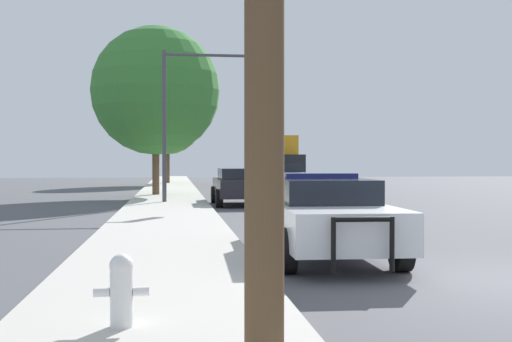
{
  "coord_description": "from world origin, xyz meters",
  "views": [
    {
      "loc": [
        -4.91,
        -8.34,
        1.71
      ],
      "look_at": [
        -1.49,
        18.04,
        1.26
      ],
      "focal_mm": 45.0,
      "sensor_mm": 36.0,
      "label": 1
    }
  ],
  "objects_px": {
    "traffic_light": "(205,96)",
    "tree_sidewalk_far": "(167,119)",
    "police_car": "(324,214)",
    "box_truck": "(277,159)",
    "car_background_midblock": "(239,185)",
    "car_background_oncoming": "(287,176)",
    "fire_hydrant": "(122,288)",
    "tree_sidewalk_mid": "(156,91)"
  },
  "relations": [
    {
      "from": "fire_hydrant",
      "to": "car_background_midblock",
      "type": "relative_size",
      "value": 0.17
    },
    {
      "from": "police_car",
      "to": "car_background_oncoming",
      "type": "bearing_deg",
      "value": -96.99
    },
    {
      "from": "car_background_oncoming",
      "to": "tree_sidewalk_far",
      "type": "height_order",
      "value": "tree_sidewalk_far"
    },
    {
      "from": "car_background_midblock",
      "to": "police_car",
      "type": "bearing_deg",
      "value": -89.7
    },
    {
      "from": "police_car",
      "to": "fire_hydrant",
      "type": "relative_size",
      "value": 7.37
    },
    {
      "from": "car_background_midblock",
      "to": "tree_sidewalk_mid",
      "type": "relative_size",
      "value": 0.52
    },
    {
      "from": "traffic_light",
      "to": "tree_sidewalk_far",
      "type": "relative_size",
      "value": 0.83
    },
    {
      "from": "police_car",
      "to": "box_truck",
      "type": "bearing_deg",
      "value": -96.02
    },
    {
      "from": "police_car",
      "to": "car_background_oncoming",
      "type": "height_order",
      "value": "car_background_oncoming"
    },
    {
      "from": "tree_sidewalk_mid",
      "to": "box_truck",
      "type": "bearing_deg",
      "value": 60.73
    },
    {
      "from": "traffic_light",
      "to": "tree_sidewalk_mid",
      "type": "relative_size",
      "value": 0.74
    },
    {
      "from": "fire_hydrant",
      "to": "box_truck",
      "type": "relative_size",
      "value": 0.09
    },
    {
      "from": "car_background_oncoming",
      "to": "box_truck",
      "type": "bearing_deg",
      "value": -92.31
    },
    {
      "from": "car_background_midblock",
      "to": "car_background_oncoming",
      "type": "relative_size",
      "value": 0.96
    },
    {
      "from": "box_truck",
      "to": "car_background_midblock",
      "type": "bearing_deg",
      "value": 75.68
    },
    {
      "from": "traffic_light",
      "to": "box_truck",
      "type": "relative_size",
      "value": 0.73
    },
    {
      "from": "police_car",
      "to": "box_truck",
      "type": "distance_m",
      "value": 33.23
    },
    {
      "from": "police_car",
      "to": "traffic_light",
      "type": "distance_m",
      "value": 14.0
    },
    {
      "from": "box_truck",
      "to": "police_car",
      "type": "bearing_deg",
      "value": 81.21
    },
    {
      "from": "police_car",
      "to": "car_background_oncoming",
      "type": "distance_m",
      "value": 26.76
    },
    {
      "from": "traffic_light",
      "to": "car_background_midblock",
      "type": "relative_size",
      "value": 1.44
    },
    {
      "from": "police_car",
      "to": "tree_sidewalk_far",
      "type": "distance_m",
      "value": 34.15
    },
    {
      "from": "traffic_light",
      "to": "tree_sidewalk_mid",
      "type": "bearing_deg",
      "value": 111.04
    },
    {
      "from": "car_background_oncoming",
      "to": "box_truck",
      "type": "xyz_separation_m",
      "value": [
        0.43,
        6.46,
        0.99
      ]
    },
    {
      "from": "police_car",
      "to": "fire_hydrant",
      "type": "xyz_separation_m",
      "value": [
        -3.13,
        -4.87,
        -0.26
      ]
    },
    {
      "from": "car_background_midblock",
      "to": "box_truck",
      "type": "relative_size",
      "value": 0.51
    },
    {
      "from": "traffic_light",
      "to": "car_background_oncoming",
      "type": "distance_m",
      "value": 14.46
    },
    {
      "from": "box_truck",
      "to": "tree_sidewalk_mid",
      "type": "bearing_deg",
      "value": 59.75
    },
    {
      "from": "box_truck",
      "to": "tree_sidewalk_far",
      "type": "distance_m",
      "value": 8.09
    },
    {
      "from": "box_truck",
      "to": "tree_sidewalk_far",
      "type": "height_order",
      "value": "tree_sidewalk_far"
    },
    {
      "from": "fire_hydrant",
      "to": "car_background_oncoming",
      "type": "height_order",
      "value": "car_background_oncoming"
    },
    {
      "from": "car_background_midblock",
      "to": "fire_hydrant",
      "type": "bearing_deg",
      "value": -99.75
    },
    {
      "from": "police_car",
      "to": "box_truck",
      "type": "height_order",
      "value": "box_truck"
    },
    {
      "from": "car_background_midblock",
      "to": "car_background_oncoming",
      "type": "distance_m",
      "value": 13.95
    },
    {
      "from": "car_background_oncoming",
      "to": "police_car",
      "type": "bearing_deg",
      "value": 82.68
    },
    {
      "from": "police_car",
      "to": "box_truck",
      "type": "xyz_separation_m",
      "value": [
        4.51,
        32.91,
        1.02
      ]
    },
    {
      "from": "car_background_midblock",
      "to": "car_background_oncoming",
      "type": "xyz_separation_m",
      "value": [
        4.25,
        13.28,
        0.03
      ]
    },
    {
      "from": "police_car",
      "to": "car_background_midblock",
      "type": "relative_size",
      "value": 1.29
    },
    {
      "from": "traffic_light",
      "to": "car_background_oncoming",
      "type": "relative_size",
      "value": 1.39
    },
    {
      "from": "traffic_light",
      "to": "box_truck",
      "type": "bearing_deg",
      "value": 73.05
    },
    {
      "from": "tree_sidewalk_far",
      "to": "car_background_midblock",
      "type": "bearing_deg",
      "value": -82.1
    },
    {
      "from": "fire_hydrant",
      "to": "tree_sidewalk_mid",
      "type": "height_order",
      "value": "tree_sidewalk_mid"
    }
  ]
}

